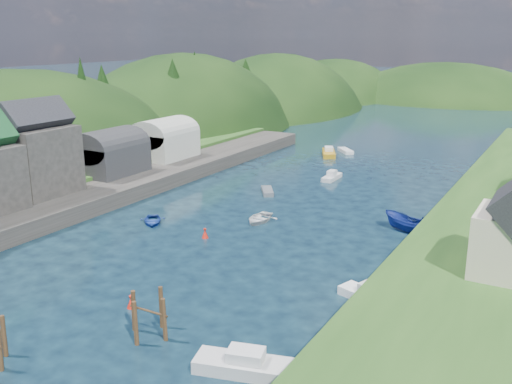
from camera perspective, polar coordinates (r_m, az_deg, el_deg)
The scene contains 11 objects.
ground at distance 82.06m, azimuth 7.64°, elevation 0.86°, with size 600.00×600.00×0.00m, color black.
hillside_left at distance 126.99m, azimuth -7.14°, elevation 2.36°, with size 44.00×245.56×52.00m.
far_hills at distance 202.22m, azimuth 21.41°, elevation 5.50°, with size 103.00×68.00×44.00m.
hill_trees at distance 93.08m, azimuth 11.88°, elevation 9.37°, with size 91.38×149.62×11.98m.
quay_left at distance 71.86m, azimuth -20.20°, elevation -1.25°, with size 12.00×110.00×2.00m, color #2D2B28.
terrace_left_grass at distance 77.16m, azimuth -23.60°, elevation -0.30°, with size 12.00×110.00×2.50m, color #234719.
boat_sheds at distance 85.19m, azimuth -11.64°, elevation 4.86°, with size 7.00×21.00×7.50m.
piling_cluster_far at distance 41.57m, azimuth -10.65°, elevation -12.33°, with size 3.32×3.08×3.73m.
channel_buoy_near at distance 46.00m, azimuth -12.38°, elevation -10.71°, with size 0.70×0.70×1.10m.
channel_buoy_far at distance 59.78m, azimuth -5.12°, elevation -4.16°, with size 0.70×0.70×1.10m.
moored_boats at distance 58.39m, azimuth -3.52°, elevation -4.45°, with size 37.99×91.63×2.35m.
Camera 1 is at (29.57, -23.76, 20.49)m, focal length 40.00 mm.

